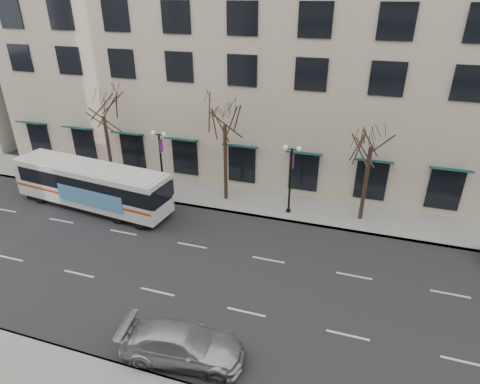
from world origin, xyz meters
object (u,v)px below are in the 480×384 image
at_px(lamp_post_right, 291,177).
at_px(city_bus, 92,185).
at_px(tree_far_mid, 225,112).
at_px(silver_car, 183,344).
at_px(tree_far_left, 102,104).
at_px(lamp_post_left, 161,160).
at_px(tree_far_right, 373,133).

xyz_separation_m(lamp_post_right, city_bus, (-13.87, -3.45, -1.11)).
relative_size(tree_far_mid, lamp_post_right, 1.64).
height_order(tree_far_mid, lamp_post_right, tree_far_mid).
height_order(tree_far_mid, silver_car, tree_far_mid).
distance_m(tree_far_left, lamp_post_left, 6.29).
bearing_deg(city_bus, lamp_post_right, 20.25).
xyz_separation_m(tree_far_left, lamp_post_right, (15.01, -0.60, -3.75)).
relative_size(tree_far_left, city_bus, 0.66).
height_order(tree_far_left, tree_far_mid, tree_far_mid).
distance_m(tree_far_left, tree_far_mid, 10.00).
xyz_separation_m(tree_far_right, lamp_post_left, (-14.99, -0.60, -3.48)).
bearing_deg(silver_car, tree_far_right, -32.08).
xyz_separation_m(tree_far_left, city_bus, (1.14, -4.05, -4.87)).
xyz_separation_m(tree_far_right, lamp_post_right, (-4.99, -0.60, -3.48)).
relative_size(tree_far_mid, lamp_post_left, 1.64).
bearing_deg(silver_car, lamp_post_left, 23.27).
bearing_deg(city_bus, lamp_post_left, 48.00).
height_order(tree_far_right, city_bus, tree_far_right).
relative_size(tree_far_right, city_bus, 0.64).
relative_size(tree_far_right, silver_car, 1.48).
bearing_deg(tree_far_right, lamp_post_left, -177.71).
height_order(tree_far_right, silver_car, tree_far_right).
distance_m(tree_far_right, silver_car, 17.06).
bearing_deg(tree_far_right, tree_far_left, 180.00).
bearing_deg(silver_car, lamp_post_right, -14.46).
distance_m(tree_far_mid, silver_car, 16.14).
distance_m(tree_far_mid, tree_far_right, 10.01).
height_order(tree_far_left, silver_car, tree_far_left).
bearing_deg(tree_far_left, lamp_post_right, -2.29).
xyz_separation_m(city_bus, silver_car, (12.05, -10.54, -1.04)).
distance_m(lamp_post_left, lamp_post_right, 10.00).
bearing_deg(tree_far_left, tree_far_right, 0.00).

